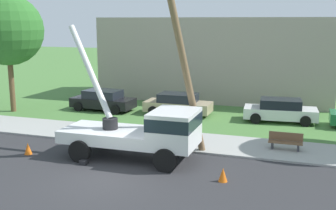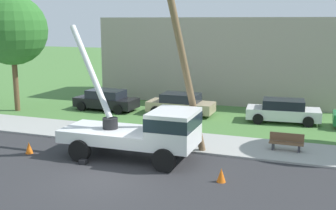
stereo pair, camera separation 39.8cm
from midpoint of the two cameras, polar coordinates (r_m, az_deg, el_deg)
The scene contains 13 objects.
ground_plane at distance 27.98m, azimuth 3.80°, elevation -1.38°, with size 120.00×120.00×0.00m, color #477538.
road_asphalt at distance 17.26m, azimuth -7.63°, elevation -9.69°, with size 80.00×8.30×0.01m, color #2B2B2D.
sidewalk_strip at distance 22.29m, azimuth -0.67°, elevation -4.56°, with size 80.00×3.36×0.10m, color #9E9E99.
utility_truck at distance 18.79m, azimuth -2.34°, elevation -3.33°, with size 6.80×3.20×5.98m.
leaning_utility_pole at distance 19.05m, azimuth 2.63°, elevation 6.46°, with size 2.38×1.91×8.84m.
traffic_cone_ahead at distance 16.70m, azimuth 7.92°, elevation -9.41°, with size 0.36×0.36×0.56m, color orange.
traffic_cone_behind at distance 20.94m, azimuth -17.80°, elevation -5.53°, with size 0.36×0.36×0.56m, color orange.
parked_sedan_black at distance 29.71m, azimuth -8.00°, elevation 0.69°, with size 4.47×2.14×1.42m.
parked_sedan_tan at distance 27.98m, azimuth 2.15°, elevation 0.12°, with size 4.40×2.02×1.42m.
parked_sedan_white at distance 26.88m, azimuth 15.75°, elevation -0.77°, with size 4.54×2.27×1.42m.
park_bench at distance 20.94m, azimuth 16.28°, elevation -4.92°, with size 1.60×0.45×0.90m.
roadside_tree_near at distance 30.48m, azimuth -20.05°, elevation 9.53°, with size 4.74×4.74×7.93m.
lowrise_building_backdrop at distance 34.01m, azimuth 7.36°, elevation 6.29°, with size 18.00×6.00×6.40m, color #A5998C.
Camera 2 is at (7.78, -14.15, 6.19)m, focal length 44.96 mm.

